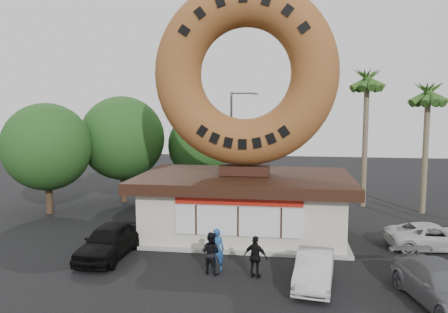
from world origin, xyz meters
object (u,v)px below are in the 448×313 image
Objects in this scene: street_lamp at (233,139)px; car_silver at (314,268)px; car_black at (109,241)px; car_white at (434,237)px; person_center at (211,253)px; person_left at (217,249)px; giant_donut at (245,74)px; car_grey at (442,286)px; person_right at (256,257)px; donut_shop at (244,203)px.

street_lamp is 17.47m from car_silver.
car_white is (15.12, 3.35, -0.15)m from car_black.
person_center is (1.01, -15.67, -3.61)m from street_lamp.
street_lamp is 15.75m from person_left.
street_lamp is 1.77× the size of car_black.
person_left is at bearing 174.25° from car_silver.
giant_donut is at bearing -78.87° from person_center.
person_right is at bearing 154.41° from car_grey.
person_center is (-0.18, -0.38, -0.03)m from person_left.
person_center is 11.15m from car_white.
person_left is 0.40× the size of car_black.
person_center is 8.65m from car_grey.
person_left reaches higher than person_right.
person_center is 0.39× the size of car_white.
car_white is (5.99, 5.15, -0.02)m from car_silver.
donut_shop is 2.47× the size of car_black.
street_lamp reaches higher than person_left.
person_right is 0.36× the size of car_grey.
street_lamp is 4.41× the size of person_left.
car_white is at bearing -6.58° from donut_shop.
person_left is 8.56m from car_grey.
car_white is (1.69, 6.30, -0.07)m from car_grey.
donut_shop is at bearing 38.83° from car_black.
car_white is at bearing -136.17° from person_center.
car_silver is at bearing -168.12° from person_center.
person_center is at bearing -98.46° from donut_shop.
giant_donut is 9.36m from person_left.
car_grey reaches higher than car_white.
person_left is 1.79m from person_right.
person_right is at bearing 156.21° from person_left.
giant_donut is (0.00, 0.02, 6.82)m from donut_shop.
car_silver is at bearing -170.08° from person_right.
car_white is (9.32, -1.08, -1.14)m from donut_shop.
car_black is at bearing -13.99° from person_left.
person_right reaches higher than car_grey.
street_lamp is 16.21m from car_white.
person_left is 5.20m from car_black.
car_silver is 0.87× the size of car_white.
person_center is 5.10m from car_black.
person_left is at bearing -95.81° from person_center.
person_right is (1.87, -0.21, -0.01)m from person_center.
person_center reaches higher than car_black.
donut_shop is 5.39m from person_left.
giant_donut is at bearing 90.00° from donut_shop.
giant_donut is at bearing 77.12° from car_white.
giant_donut is 10.97m from street_lamp.
person_left is 10.84m from car_white.
donut_shop is 10.54m from street_lamp.
street_lamp reaches higher than person_right.
giant_donut is 10.70m from car_black.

